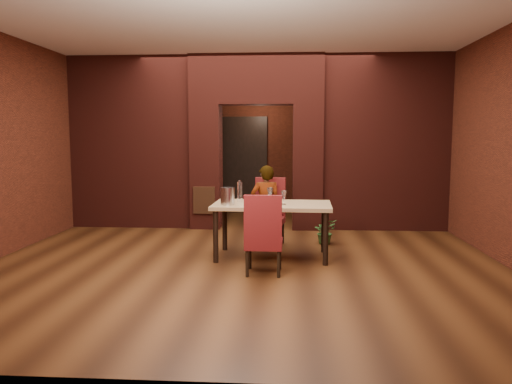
% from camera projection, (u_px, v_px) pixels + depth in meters
% --- Properties ---
extents(floor, '(8.00, 8.00, 0.00)m').
position_uv_depth(floor, '(248.00, 252.00, 7.48)').
color(floor, '#4A2812').
rests_on(floor, ground).
extents(ceiling, '(7.00, 8.00, 0.04)m').
position_uv_depth(ceiling, '(247.00, 32.00, 7.12)').
color(ceiling, silver).
rests_on(ceiling, ground).
extents(wall_back, '(7.00, 0.04, 3.20)m').
position_uv_depth(wall_back, '(262.00, 142.00, 11.27)').
color(wall_back, maroon).
rests_on(wall_back, ground).
extents(wall_front, '(7.00, 0.04, 3.20)m').
position_uv_depth(wall_front, '(198.00, 155.00, 3.33)').
color(wall_front, maroon).
rests_on(wall_front, ground).
extents(wall_left, '(0.04, 8.00, 3.20)m').
position_uv_depth(wall_left, '(17.00, 144.00, 7.53)').
color(wall_left, maroon).
rests_on(wall_left, ground).
extents(wall_right, '(0.04, 8.00, 3.20)m').
position_uv_depth(wall_right, '(493.00, 145.00, 7.07)').
color(wall_right, maroon).
rests_on(wall_right, ground).
extents(pillar_left, '(0.55, 0.55, 2.30)m').
position_uv_depth(pillar_left, '(206.00, 167.00, 9.40)').
color(pillar_left, maroon).
rests_on(pillar_left, ground).
extents(pillar_right, '(0.55, 0.55, 2.30)m').
position_uv_depth(pillar_right, '(308.00, 167.00, 9.27)').
color(pillar_right, maroon).
rests_on(pillar_right, ground).
extents(lintel, '(2.45, 0.55, 0.90)m').
position_uv_depth(lintel, '(257.00, 80.00, 9.16)').
color(lintel, maroon).
rests_on(lintel, ground).
extents(wing_wall_left, '(2.28, 0.35, 3.20)m').
position_uv_depth(wing_wall_left, '(132.00, 143.00, 9.44)').
color(wing_wall_left, maroon).
rests_on(wing_wall_left, ground).
extents(wing_wall_right, '(2.28, 0.35, 3.20)m').
position_uv_depth(wing_wall_right, '(385.00, 143.00, 9.13)').
color(wing_wall_right, maroon).
rests_on(wing_wall_right, ground).
extents(vent_panel, '(0.40, 0.03, 0.50)m').
position_uv_depth(vent_panel, '(204.00, 200.00, 9.17)').
color(vent_panel, brown).
rests_on(vent_panel, ground).
extents(rear_door, '(0.90, 0.08, 2.10)m').
position_uv_depth(rear_door, '(245.00, 166.00, 11.29)').
color(rear_door, black).
rests_on(rear_door, ground).
extents(rear_door_frame, '(1.02, 0.04, 2.22)m').
position_uv_depth(rear_door_frame, '(244.00, 166.00, 11.25)').
color(rear_door_frame, black).
rests_on(rear_door_frame, ground).
extents(dining_table, '(1.68, 0.99, 0.78)m').
position_uv_depth(dining_table, '(272.00, 230.00, 7.10)').
color(dining_table, tan).
rests_on(dining_table, ground).
extents(chair_far, '(0.54, 0.54, 1.06)m').
position_uv_depth(chair_far, '(268.00, 212.00, 7.85)').
color(chair_far, maroon).
rests_on(chair_far, ground).
extents(chair_near, '(0.47, 0.47, 1.01)m').
position_uv_depth(chair_near, '(264.00, 234.00, 6.25)').
color(chair_near, maroon).
rests_on(chair_near, ground).
extents(person_seated, '(0.50, 0.37, 1.28)m').
position_uv_depth(person_seated, '(266.00, 206.00, 7.75)').
color(person_seated, silver).
rests_on(person_seated, ground).
extents(wine_glass_a, '(0.08, 0.08, 0.20)m').
position_uv_depth(wine_glass_a, '(270.00, 195.00, 7.23)').
color(wine_glass_a, white).
rests_on(wine_glass_a, dining_table).
extents(wine_glass_b, '(0.09, 0.09, 0.22)m').
position_uv_depth(wine_glass_b, '(270.00, 196.00, 7.06)').
color(wine_glass_b, silver).
rests_on(wine_glass_b, dining_table).
extents(wine_glass_c, '(0.08, 0.08, 0.19)m').
position_uv_depth(wine_glass_c, '(284.00, 198.00, 6.95)').
color(wine_glass_c, white).
rests_on(wine_glass_c, dining_table).
extents(tasting_sheet, '(0.33, 0.25, 0.00)m').
position_uv_depth(tasting_sheet, '(262.00, 204.00, 6.96)').
color(tasting_sheet, silver).
rests_on(tasting_sheet, dining_table).
extents(wine_bucket, '(0.20, 0.20, 0.24)m').
position_uv_depth(wine_bucket, '(228.00, 196.00, 6.91)').
color(wine_bucket, '#B7B7BE').
rests_on(wine_bucket, dining_table).
extents(water_bottle, '(0.07, 0.07, 0.31)m').
position_uv_depth(water_bottle, '(240.00, 191.00, 7.19)').
color(water_bottle, white).
rests_on(water_bottle, dining_table).
extents(potted_plant, '(0.48, 0.47, 0.40)m').
position_uv_depth(potted_plant, '(325.00, 232.00, 8.00)').
color(potted_plant, '#2F5F27').
rests_on(potted_plant, ground).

